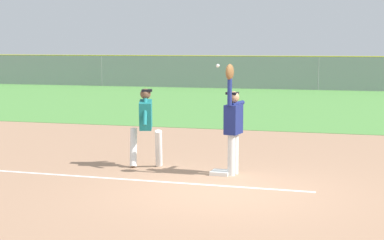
{
  "coord_description": "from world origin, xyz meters",
  "views": [
    {
      "loc": [
        2.32,
        -10.6,
        2.65
      ],
      "look_at": [
        -1.11,
        1.85,
        1.05
      ],
      "focal_mm": 56.64,
      "sensor_mm": 36.0,
      "label": 1
    }
  ],
  "objects": [
    {
      "name": "parked_car_white",
      "position": [
        3.57,
        30.5,
        0.67
      ],
      "size": [
        4.51,
        2.34,
        1.25
      ],
      "rotation": [
        0.0,
        0.0,
        0.07
      ],
      "color": "white",
      "rests_on": "ground_plane"
    },
    {
      "name": "outfield_fence",
      "position": [
        0.0,
        25.98,
        1.01
      ],
      "size": [
        55.64,
        0.08,
        2.03
      ],
      "color": "#93999E",
      "rests_on": "ground_plane"
    },
    {
      "name": "first_base",
      "position": [
        -0.36,
        1.35,
        0.04
      ],
      "size": [
        0.4,
        0.4,
        0.08
      ],
      "primitive_type": "cube",
      "rotation": [
        0.0,
        0.0,
        -0.04
      ],
      "color": "white",
      "rests_on": "ground_plane"
    },
    {
      "name": "baseball",
      "position": [
        -0.53,
        1.78,
        2.22
      ],
      "size": [
        0.07,
        0.07,
        0.07
      ],
      "primitive_type": "sphere",
      "color": "white"
    },
    {
      "name": "chalk_foul_line",
      "position": [
        -4.36,
        0.45,
        0.0
      ],
      "size": [
        12.0,
        0.35,
        0.01
      ],
      "primitive_type": "cube",
      "rotation": [
        0.0,
        0.0,
        -0.02
      ],
      "color": "white",
      "rests_on": "ground_plane"
    },
    {
      "name": "fielder",
      "position": [
        -0.12,
        1.39,
        1.12
      ],
      "size": [
        0.33,
        0.9,
        2.28
      ],
      "rotation": [
        0.0,
        0.0,
        2.97
      ],
      "color": "silver",
      "rests_on": "ground_plane"
    },
    {
      "name": "parked_car_black",
      "position": [
        -1.66,
        30.02,
        0.67
      ],
      "size": [
        4.53,
        2.38,
        1.25
      ],
      "rotation": [
        0.0,
        0.0,
        0.08
      ],
      "color": "black",
      "rests_on": "ground_plane"
    },
    {
      "name": "runner",
      "position": [
        -2.11,
        1.68,
        1.0
      ],
      "size": [
        0.85,
        0.83,
        1.72
      ],
      "rotation": [
        0.0,
        0.0,
        0.28
      ],
      "color": "white",
      "rests_on": "ground_plane"
    },
    {
      "name": "ground_plane",
      "position": [
        0.0,
        0.0,
        0.0
      ],
      "size": [
        80.1,
        80.1,
        0.0
      ],
      "primitive_type": "plane",
      "color": "tan"
    },
    {
      "name": "parked_car_tan",
      "position": [
        -7.29,
        30.2,
        0.67
      ],
      "size": [
        4.47,
        2.26,
        1.25
      ],
      "rotation": [
        0.0,
        0.0,
        0.04
      ],
      "color": "tan",
      "rests_on": "ground_plane"
    },
    {
      "name": "outfield_grass",
      "position": [
        0.0,
        16.96,
        0.01
      ],
      "size": [
        55.56,
        18.06,
        0.01
      ],
      "primitive_type": "cube",
      "color": "#549342",
      "rests_on": "ground_plane"
    }
  ]
}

